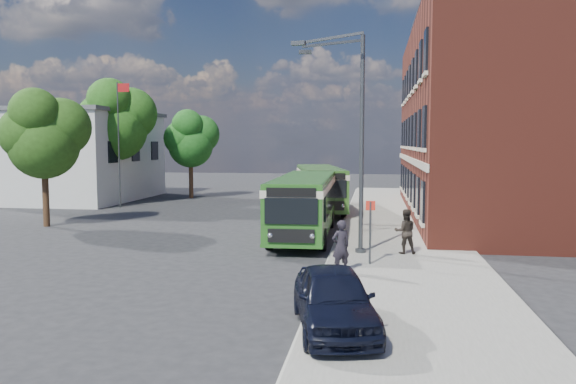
% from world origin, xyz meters
% --- Properties ---
extents(ground, '(120.00, 120.00, 0.00)m').
position_xyz_m(ground, '(0.00, 0.00, 0.00)').
color(ground, '#262628').
rests_on(ground, ground).
extents(pavement, '(6.00, 48.00, 0.15)m').
position_xyz_m(pavement, '(7.00, 8.00, 0.07)').
color(pavement, gray).
rests_on(pavement, ground).
extents(kerb_line, '(0.12, 48.00, 0.01)m').
position_xyz_m(kerb_line, '(3.95, 8.00, 0.01)').
color(kerb_line, beige).
rests_on(kerb_line, ground).
extents(brick_office, '(12.10, 26.00, 14.20)m').
position_xyz_m(brick_office, '(14.00, 12.00, 6.97)').
color(brick_office, maroon).
rests_on(brick_office, ground).
extents(white_building, '(9.40, 13.40, 7.30)m').
position_xyz_m(white_building, '(-18.00, 18.00, 3.66)').
color(white_building, silver).
rests_on(white_building, ground).
extents(flagpole, '(0.95, 0.10, 9.00)m').
position_xyz_m(flagpole, '(-12.45, 13.00, 4.94)').
color(flagpole, '#3B3D40').
rests_on(flagpole, ground).
extents(street_lamp, '(2.96, 2.38, 9.00)m').
position_xyz_m(street_lamp, '(4.84, -2.00, 4.79)').
color(street_lamp, '#3B3D40').
rests_on(street_lamp, ground).
extents(bus_stop_sign, '(0.35, 0.08, 2.52)m').
position_xyz_m(bus_stop_sign, '(5.60, -4.20, 1.51)').
color(bus_stop_sign, '#3B3D40').
rests_on(bus_stop_sign, ground).
extents(bus_front, '(2.89, 11.60, 3.02)m').
position_xyz_m(bus_front, '(2.30, 2.58, 1.83)').
color(bus_front, '#265F1D').
rests_on(bus_front, ground).
extents(bus_rear, '(4.58, 11.00, 3.02)m').
position_xyz_m(bus_rear, '(2.02, 13.13, 1.83)').
color(bus_rear, '#316121').
rests_on(bus_rear, ground).
extents(parked_car, '(2.70, 4.74, 1.52)m').
position_xyz_m(parked_car, '(4.80, -11.82, 0.91)').
color(parked_car, black).
rests_on(parked_car, pavement).
extents(pedestrian_a, '(0.81, 0.74, 1.86)m').
position_xyz_m(pedestrian_a, '(4.60, -5.80, 1.08)').
color(pedestrian_a, black).
rests_on(pedestrian_a, pavement).
extents(pedestrian_b, '(0.97, 0.79, 1.83)m').
position_xyz_m(pedestrian_b, '(7.01, -1.99, 1.07)').
color(pedestrian_b, black).
rests_on(pedestrian_b, pavement).
extents(tree_left, '(4.53, 4.30, 7.64)m').
position_xyz_m(tree_left, '(-12.39, 3.58, 5.18)').
color(tree_left, '#342013').
rests_on(tree_left, ground).
extents(tree_mid, '(5.64, 5.36, 9.52)m').
position_xyz_m(tree_mid, '(-13.92, 15.60, 6.46)').
color(tree_mid, '#342013').
rests_on(tree_mid, ground).
extents(tree_right, '(4.41, 4.20, 7.45)m').
position_xyz_m(tree_right, '(-9.61, 20.49, 5.05)').
color(tree_right, '#342013').
rests_on(tree_right, ground).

